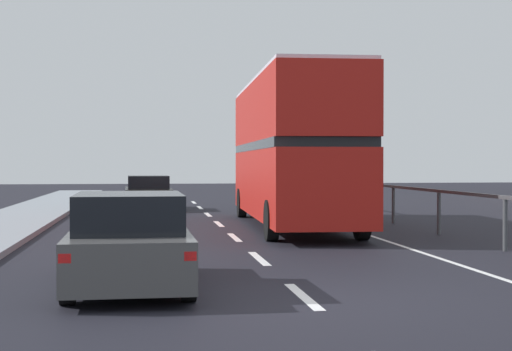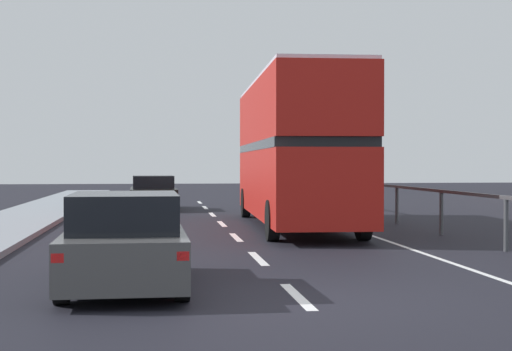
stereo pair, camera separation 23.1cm
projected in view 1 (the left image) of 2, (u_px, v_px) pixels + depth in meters
The scene contains 6 objects.
ground_plane at pixel (307, 303), 10.79m from camera, with size 74.77×120.00×0.10m, color black.
lane_paint_markings at pixel (326, 240), 19.16m from camera, with size 3.69×46.00×0.01m.
bridge_side_railing at pixel (439, 198), 20.43m from camera, with size 0.10×42.00×1.19m.
double_decker_bus_red at pixel (292, 149), 22.91m from camera, with size 2.82×11.33×4.32m.
hatchback_car_near at pixel (129, 243), 11.77m from camera, with size 1.86×4.11×1.44m.
sedan_car_ahead at pixel (148, 193), 31.31m from camera, with size 1.94×4.37×1.38m.
Camera 1 is at (-2.19, -10.55, 1.90)m, focal length 54.66 mm.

